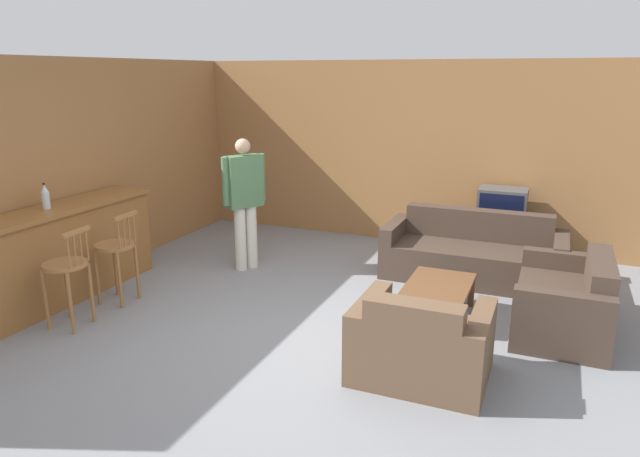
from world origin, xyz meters
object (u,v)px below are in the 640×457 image
loveseat_right (566,303)px  person_by_window (245,197)px  bar_chair_mid (116,252)px  tv_unit (499,240)px  bottle (45,197)px  coffee_table (438,288)px  bar_chair_near (67,272)px  armchair_near (420,345)px  couch_far (473,255)px  tv (502,205)px

loveseat_right → person_by_window: (-3.76, 0.39, 0.65)m
bar_chair_mid → tv_unit: bar_chair_mid is taller
bottle → coffee_table: bearing=17.0°
bar_chair_near → person_by_window: (0.73, 2.17, 0.37)m
bar_chair_near → armchair_near: bearing=5.9°
couch_far → coffee_table: (-0.15, -1.32, 0.02)m
armchair_near → tv_unit: 3.51m
tv_unit → armchair_near: bearing=-94.3°
tv → armchair_near: bearing=-94.3°
bar_chair_near → coffee_table: (3.29, 1.61, -0.26)m
loveseat_right → coffee_table: (-1.20, -0.17, 0.02)m
bar_chair_mid → couch_far: (3.44, 2.25, -0.28)m
bar_chair_mid → bottle: bearing=-157.6°
coffee_table → person_by_window: (-2.56, 0.56, 0.62)m
person_by_window → loveseat_right: bearing=-6.0°
tv_unit → tv: (0.00, -0.00, 0.48)m
couch_far → armchair_near: (-0.05, -2.58, 0.00)m
bar_chair_near → bar_chair_mid: size_ratio=1.00×
tv_unit → bar_chair_near: bearing=-133.5°
armchair_near → bottle: bearing=179.1°
bar_chair_near → tv_unit: (3.66, 3.85, -0.31)m
bar_chair_near → couch_far: size_ratio=0.48×
bar_chair_mid → bar_chair_near: bearing=-90.0°
tv_unit → bottle: 5.57m
couch_far → loveseat_right: couch_far is taller
tv → person_by_window: 3.38m
bar_chair_mid → loveseat_right: bar_chair_mid is taller
tv → coffee_table: bearing=-99.4°
bar_chair_mid → coffee_table: bearing=15.9°
bar_chair_mid → person_by_window: bearing=64.0°
person_by_window → tv_unit: bearing=29.9°
bar_chair_near → coffee_table: 3.67m
loveseat_right → tv_unit: bearing=111.8°
coffee_table → bar_chair_mid: bearing=-164.1°
couch_far → loveseat_right: (1.05, -1.15, -0.00)m
couch_far → armchair_near: 2.58m
couch_far → bar_chair_near: bearing=-139.6°
tv_unit → bottle: bearing=-141.3°
couch_far → coffee_table: couch_far is taller
bar_chair_mid → bottle: 0.91m
couch_far → armchair_near: couch_far is taller
coffee_table → person_by_window: size_ratio=0.55×
coffee_table → bottle: size_ratio=3.33×
bar_chair_mid → armchair_near: bearing=-5.5°
tv → bottle: bearing=-141.3°
person_by_window → bar_chair_mid: bearing=-116.0°
armchair_near → coffee_table: size_ratio=1.17×
bar_chair_near → coffee_table: size_ratio=1.09×
loveseat_right → bottle: (-5.12, -1.36, 0.88)m
bar_chair_mid → tv_unit: bearing=41.0°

